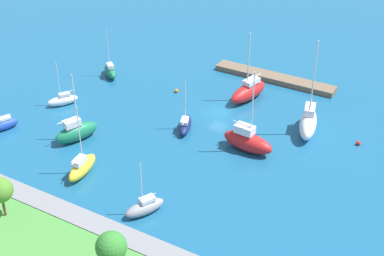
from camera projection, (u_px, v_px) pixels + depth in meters
The scene contains 17 objects.
water at pixel (218, 112), 85.22m from camera, with size 160.00×160.00×0.00m, color #19567F.
pier_dock at pixel (274, 78), 94.24m from camera, with size 20.91×2.85×0.90m, color brown.
breakwater at pixel (92, 225), 62.44m from camera, with size 71.90×2.71×1.17m, color gray.
park_tree_west at pixel (0, 190), 61.11m from camera, with size 2.84×2.84×4.92m.
park_tree_center at pixel (111, 247), 53.61m from camera, with size 3.10×3.10×5.06m.
sailboat_red_lone_south at pixel (248, 91), 88.03m from camera, with size 4.28×8.28×11.42m.
sailboat_green_inner_mooring at pixel (110, 71), 95.15m from camera, with size 4.77×4.27×8.22m.
sailboat_white_center_basin at pixel (308, 122), 79.42m from camera, with size 4.33×8.14×14.28m.
sailboat_blue_mid_basin at pixel (3, 124), 80.52m from camera, with size 3.11×4.76×7.49m.
sailboat_navy_near_pier at pixel (185, 125), 80.48m from camera, with size 3.53×5.52×7.88m.
sailboat_yellow_along_channel at pixel (82, 167), 71.04m from camera, with size 2.65×6.06×9.88m.
sailboat_gray_off_beacon at pixel (145, 207), 64.67m from camera, with size 3.78×5.23×7.22m.
sailboat_red_west_end at pixel (248, 141), 75.65m from camera, with size 7.51×3.24×11.94m.
sailboat_green_east_end at pixel (76, 131), 77.88m from camera, with size 4.44×6.83×10.11m.
sailboat_white_far_south at pixel (63, 100), 86.76m from camera, with size 3.91×4.77×7.15m.
mooring_buoy_orange at pixel (176, 91), 90.60m from camera, with size 0.61×0.61×0.61m, color orange.
mooring_buoy_red at pixel (358, 143), 77.34m from camera, with size 0.64×0.64×0.64m, color red.
Camera 1 is at (-33.41, 66.02, 42.54)m, focal length 52.34 mm.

